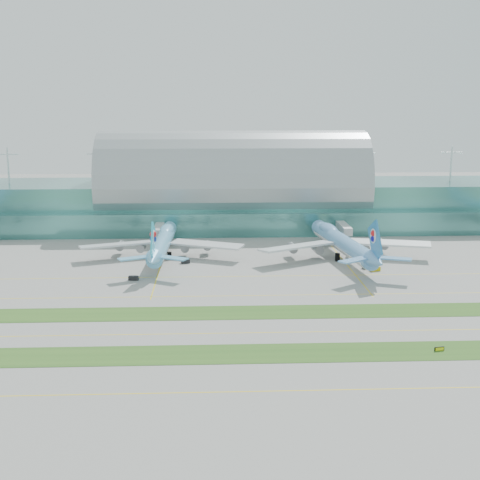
{
  "coord_description": "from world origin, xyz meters",
  "views": [
    {
      "loc": [
        -9.92,
        -171.3,
        56.93
      ],
      "look_at": [
        0.0,
        55.0,
        9.0
      ],
      "focal_mm": 50.0,
      "sensor_mm": 36.0,
      "label": 1
    }
  ],
  "objects_px": {
    "terminal": "(233,195)",
    "taxiway_sign_east": "(439,349)",
    "airliner_b": "(163,241)",
    "airliner_c": "(342,242)"
  },
  "relations": [
    {
      "from": "airliner_c",
      "to": "taxiway_sign_east",
      "type": "bearing_deg",
      "value": -94.26
    },
    {
      "from": "terminal",
      "to": "taxiway_sign_east",
      "type": "height_order",
      "value": "terminal"
    },
    {
      "from": "airliner_b",
      "to": "taxiway_sign_east",
      "type": "distance_m",
      "value": 119.79
    },
    {
      "from": "airliner_b",
      "to": "airliner_c",
      "type": "relative_size",
      "value": 0.93
    },
    {
      "from": "terminal",
      "to": "taxiway_sign_east",
      "type": "relative_size",
      "value": 140.16
    },
    {
      "from": "terminal",
      "to": "airliner_c",
      "type": "relative_size",
      "value": 4.65
    },
    {
      "from": "airliner_b",
      "to": "taxiway_sign_east",
      "type": "xyz_separation_m",
      "value": [
        70.12,
        -96.99,
        -5.28
      ]
    },
    {
      "from": "terminal",
      "to": "taxiway_sign_east",
      "type": "xyz_separation_m",
      "value": [
        42.37,
        -156.99,
        -13.72
      ]
    },
    {
      "from": "terminal",
      "to": "airliner_b",
      "type": "distance_m",
      "value": 66.65
    },
    {
      "from": "terminal",
      "to": "airliner_b",
      "type": "relative_size",
      "value": 4.99
    }
  ]
}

